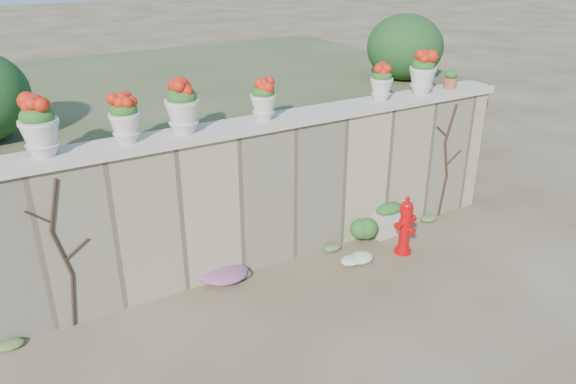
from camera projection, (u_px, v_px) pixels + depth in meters
ground at (333, 326)px, 6.74m from camera, size 80.00×80.00×0.00m
stone_wall at (263, 196)px, 7.75m from camera, size 8.00×0.40×2.00m
wall_cap at (261, 123)px, 7.31m from camera, size 8.10×0.52×0.10m
raised_fill at (182, 133)px, 10.27m from camera, size 9.00×6.00×2.00m
back_shrub_right at (405, 47)px, 9.59m from camera, size 1.30×1.30×1.10m
vine_left at (63, 254)px, 6.37m from camera, size 0.60×0.04×1.91m
vine_right at (446, 160)px, 9.04m from camera, size 0.60×0.04×1.91m
fire_hydrant at (405, 225)px, 8.14m from camera, size 0.40×0.28×0.91m
planter_box at (388, 219)px, 8.81m from camera, size 0.62×0.39×0.50m
green_shrub at (369, 228)px, 8.43m from camera, size 0.59×0.53×0.56m
magenta_clump at (228, 272)px, 7.61m from camera, size 0.88×0.59×0.24m
white_flowers at (355, 257)px, 8.02m from camera, size 0.52×0.42×0.19m
urn_pot_0 at (39, 127)px, 5.96m from camera, size 0.42×0.42×0.66m
urn_pot_1 at (125, 119)px, 6.39m from camera, size 0.36×0.36×0.56m
urn_pot_2 at (182, 107)px, 6.68m from camera, size 0.42×0.42×0.65m
urn_pot_3 at (263, 100)px, 7.20m from camera, size 0.34×0.34×0.53m
urn_pot_4 at (381, 83)px, 8.07m from camera, size 0.33×0.33×0.52m
urn_pot_5 at (423, 73)px, 8.40m from camera, size 0.40×0.40×0.63m
terracotta_pot at (451, 80)px, 8.75m from camera, size 0.23×0.23×0.28m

